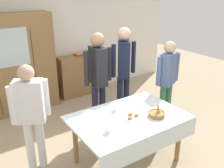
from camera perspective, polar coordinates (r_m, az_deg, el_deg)
ground_plane at (r=3.97m, az=1.67°, el=-15.78°), size 12.00×12.00×0.00m
back_wall at (r=5.62m, az=-14.23°, el=10.15°), size 6.40×0.10×2.70m
dining_table at (r=3.45m, az=4.06°, el=-9.23°), size 1.55×1.06×0.75m
wall_cabinet at (r=5.20m, az=-22.02°, el=4.08°), size 1.62×0.46×1.96m
bookshelf_low at (r=5.84m, az=-7.57°, el=2.07°), size 0.98×0.35×0.94m
book_stack at (r=5.69m, az=-7.82°, el=6.80°), size 0.17×0.20×0.06m
tea_cup_near_right at (r=3.90m, az=9.61°, el=-3.56°), size 0.13×0.13×0.06m
tea_cup_center at (r=3.55m, az=0.73°, el=-5.84°), size 0.13×0.13×0.06m
tea_cup_near_left at (r=3.06m, az=-0.90°, el=-10.79°), size 0.13×0.13×0.06m
bread_basket at (r=3.47m, az=10.28°, el=-6.79°), size 0.24×0.24×0.16m
pastry_plate at (r=3.39m, az=4.75°, el=-7.60°), size 0.28×0.28×0.05m
spoon_near_left at (r=3.79m, az=5.37°, el=-4.48°), size 0.12×0.02×0.01m
spoon_far_right at (r=3.76m, az=10.81°, el=-5.03°), size 0.12×0.02×0.01m
person_by_cabinet at (r=3.38m, az=-18.25°, el=-5.64°), size 0.52×0.34×1.53m
person_beside_shelf at (r=4.14m, az=-3.21°, el=2.61°), size 0.52×0.38×1.73m
person_behind_table_left at (r=4.47m, az=2.70°, el=4.37°), size 0.52×0.41×1.76m
person_behind_table_right at (r=4.50m, az=12.70°, el=1.97°), size 0.52×0.32×1.55m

